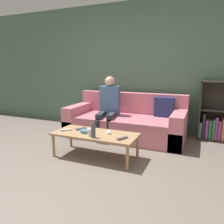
{
  "coord_description": "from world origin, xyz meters",
  "views": [
    {
      "loc": [
        1.48,
        -2.11,
        1.3
      ],
      "look_at": [
        0.1,
        1.14,
        0.58
      ],
      "focal_mm": 35.0,
      "sensor_mm": 36.0,
      "label": 1
    }
  ],
  "objects_px": {
    "cup_near": "(90,132)",
    "tv_remote_0": "(81,129)",
    "bottle": "(93,131)",
    "tv_remote_2": "(122,138)",
    "coffee_table": "(95,135)",
    "tv_remote_3": "(66,130)",
    "bookshelf": "(219,119)",
    "couch": "(126,123)",
    "tv_remote_1": "(109,132)",
    "person_adult": "(109,103)",
    "snack_bowl": "(85,131)"
  },
  "relations": [
    {
      "from": "snack_bowl",
      "to": "bottle",
      "type": "height_order",
      "value": "bottle"
    },
    {
      "from": "couch",
      "to": "cup_near",
      "type": "relative_size",
      "value": 22.12
    },
    {
      "from": "tv_remote_2",
      "to": "bottle",
      "type": "xyz_separation_m",
      "value": [
        -0.38,
        -0.09,
        0.08
      ]
    },
    {
      "from": "snack_bowl",
      "to": "person_adult",
      "type": "bearing_deg",
      "value": 94.92
    },
    {
      "from": "tv_remote_1",
      "to": "tv_remote_3",
      "type": "height_order",
      "value": "same"
    },
    {
      "from": "tv_remote_1",
      "to": "tv_remote_3",
      "type": "bearing_deg",
      "value": 167.42
    },
    {
      "from": "bookshelf",
      "to": "bottle",
      "type": "height_order",
      "value": "bookshelf"
    },
    {
      "from": "bookshelf",
      "to": "coffee_table",
      "type": "distance_m",
      "value": 2.31
    },
    {
      "from": "cup_near",
      "to": "tv_remote_2",
      "type": "distance_m",
      "value": 0.46
    },
    {
      "from": "bottle",
      "to": "tv_remote_2",
      "type": "bearing_deg",
      "value": 13.84
    },
    {
      "from": "cup_near",
      "to": "tv_remote_0",
      "type": "height_order",
      "value": "cup_near"
    },
    {
      "from": "couch",
      "to": "tv_remote_2",
      "type": "bearing_deg",
      "value": -73.06
    },
    {
      "from": "bottle",
      "to": "person_adult",
      "type": "bearing_deg",
      "value": 104.14
    },
    {
      "from": "tv_remote_0",
      "to": "tv_remote_3",
      "type": "bearing_deg",
      "value": -110.51
    },
    {
      "from": "coffee_table",
      "to": "tv_remote_1",
      "type": "height_order",
      "value": "tv_remote_1"
    },
    {
      "from": "cup_near",
      "to": "bookshelf",
      "type": "bearing_deg",
      "value": 45.24
    },
    {
      "from": "coffee_table",
      "to": "tv_remote_2",
      "type": "relative_size",
      "value": 7.11
    },
    {
      "from": "couch",
      "to": "bottle",
      "type": "distance_m",
      "value": 1.32
    },
    {
      "from": "tv_remote_3",
      "to": "bookshelf",
      "type": "bearing_deg",
      "value": 82.89
    },
    {
      "from": "coffee_table",
      "to": "bottle",
      "type": "bearing_deg",
      "value": -69.29
    },
    {
      "from": "tv_remote_0",
      "to": "snack_bowl",
      "type": "height_order",
      "value": "snack_bowl"
    },
    {
      "from": "couch",
      "to": "bottle",
      "type": "bearing_deg",
      "value": -90.61
    },
    {
      "from": "tv_remote_2",
      "to": "snack_bowl",
      "type": "distance_m",
      "value": 0.6
    },
    {
      "from": "bookshelf",
      "to": "tv_remote_2",
      "type": "distance_m",
      "value": 2.08
    },
    {
      "from": "tv_remote_1",
      "to": "tv_remote_3",
      "type": "distance_m",
      "value": 0.66
    },
    {
      "from": "coffee_table",
      "to": "tv_remote_0",
      "type": "relative_size",
      "value": 7.19
    },
    {
      "from": "cup_near",
      "to": "tv_remote_3",
      "type": "distance_m",
      "value": 0.47
    },
    {
      "from": "coffee_table",
      "to": "tv_remote_0",
      "type": "bearing_deg",
      "value": 162.41
    },
    {
      "from": "couch",
      "to": "coffee_table",
      "type": "distance_m",
      "value": 1.12
    },
    {
      "from": "bottle",
      "to": "coffee_table",
      "type": "bearing_deg",
      "value": 110.71
    },
    {
      "from": "tv_remote_0",
      "to": "tv_remote_1",
      "type": "relative_size",
      "value": 0.99
    },
    {
      "from": "couch",
      "to": "tv_remote_3",
      "type": "xyz_separation_m",
      "value": [
        -0.55,
        -1.17,
        0.11
      ]
    },
    {
      "from": "cup_near",
      "to": "bottle",
      "type": "relative_size",
      "value": 0.47
    },
    {
      "from": "coffee_table",
      "to": "tv_remote_3",
      "type": "relative_size",
      "value": 7.93
    },
    {
      "from": "bookshelf",
      "to": "cup_near",
      "type": "bearing_deg",
      "value": -134.76
    },
    {
      "from": "person_adult",
      "to": "snack_bowl",
      "type": "bearing_deg",
      "value": -95.0
    },
    {
      "from": "couch",
      "to": "bottle",
      "type": "xyz_separation_m",
      "value": [
        -0.01,
        -1.31,
        0.19
      ]
    },
    {
      "from": "cup_near",
      "to": "tv_remote_2",
      "type": "relative_size",
      "value": 0.57
    },
    {
      "from": "tv_remote_0",
      "to": "snack_bowl",
      "type": "xyz_separation_m",
      "value": [
        0.15,
        -0.13,
        0.01
      ]
    },
    {
      "from": "couch",
      "to": "bookshelf",
      "type": "relative_size",
      "value": 2.05
    },
    {
      "from": "person_adult",
      "to": "coffee_table",
      "type": "bearing_deg",
      "value": -87.04
    },
    {
      "from": "cup_near",
      "to": "tv_remote_1",
      "type": "distance_m",
      "value": 0.3
    },
    {
      "from": "coffee_table",
      "to": "bottle",
      "type": "distance_m",
      "value": 0.24
    },
    {
      "from": "bookshelf",
      "to": "tv_remote_1",
      "type": "bearing_deg",
      "value": -135.95
    },
    {
      "from": "couch",
      "to": "person_adult",
      "type": "xyz_separation_m",
      "value": [
        -0.32,
        -0.09,
        0.38
      ]
    },
    {
      "from": "tv_remote_1",
      "to": "person_adult",
      "type": "bearing_deg",
      "value": 87.48
    },
    {
      "from": "tv_remote_1",
      "to": "snack_bowl",
      "type": "bearing_deg",
      "value": 177.78
    },
    {
      "from": "tv_remote_3",
      "to": "couch",
      "type": "bearing_deg",
      "value": 110.65
    },
    {
      "from": "coffee_table",
      "to": "person_adult",
      "type": "xyz_separation_m",
      "value": [
        -0.23,
        1.03,
        0.31
      ]
    },
    {
      "from": "tv_remote_2",
      "to": "bottle",
      "type": "bearing_deg",
      "value": -139.33
    }
  ]
}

